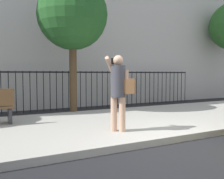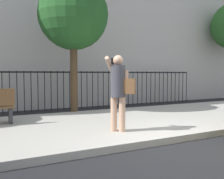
{
  "view_description": "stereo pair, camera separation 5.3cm",
  "coord_description": "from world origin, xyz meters",
  "views": [
    {
      "loc": [
        -3.6,
        -4.05,
        1.49
      ],
      "look_at": [
        -0.79,
        1.29,
        1.11
      ],
      "focal_mm": 40.31,
      "sensor_mm": 36.0,
      "label": 1
    },
    {
      "loc": [
        -3.55,
        -4.07,
        1.49
      ],
      "look_at": [
        -0.79,
        1.29,
        1.11
      ],
      "focal_mm": 40.31,
      "sensor_mm": 36.0,
      "label": 2
    }
  ],
  "objects": [
    {
      "name": "ground_plane",
      "position": [
        0.0,
        0.0,
        0.0
      ],
      "size": [
        60.0,
        60.0,
        0.0
      ],
      "primitive_type": "plane",
      "color": "black"
    },
    {
      "name": "street_tree_mid",
      "position": [
        -0.68,
        4.47,
        3.52
      ],
      "size": [
        2.45,
        2.45,
        4.78
      ],
      "color": "#4C3823",
      "rests_on": "ground"
    },
    {
      "name": "sidewalk",
      "position": [
        0.0,
        2.2,
        0.07
      ],
      "size": [
        28.0,
        4.4,
        0.15
      ],
      "primitive_type": "cube",
      "color": "#B2ADA3",
      "rests_on": "ground"
    },
    {
      "name": "iron_fence",
      "position": [
        0.0,
        5.9,
        1.02
      ],
      "size": [
        12.03,
        0.04,
        1.6
      ],
      "color": "black",
      "rests_on": "ground"
    },
    {
      "name": "pedestrian_on_phone",
      "position": [
        -0.78,
        0.97,
        1.17
      ],
      "size": [
        0.7,
        0.69,
        1.76
      ],
      "color": "tan",
      "rests_on": "sidewalk"
    }
  ]
}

